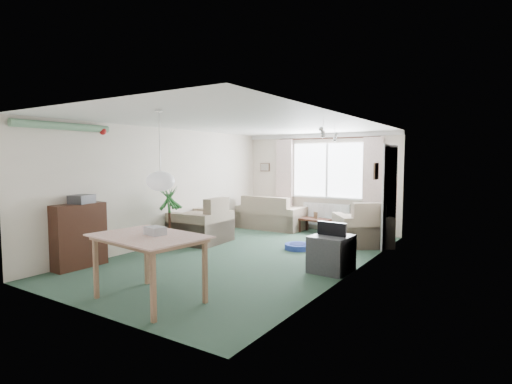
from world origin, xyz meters
The scene contains 25 objects.
ground centered at (0.00, 0.00, 0.00)m, with size 6.50×6.50×0.00m, color #284334.
window centered at (0.20, 3.23, 1.50)m, with size 1.80×0.03×1.30m, color white.
curtain_rod centered at (0.20, 3.15, 2.27)m, with size 2.60×0.03×0.03m, color black.
curtain_left centered at (-0.95, 3.13, 1.27)m, with size 0.45×0.08×2.00m, color beige.
curtain_right centered at (1.35, 3.13, 1.27)m, with size 0.45×0.08×2.00m, color beige.
radiator centered at (0.20, 3.19, 0.40)m, with size 1.20×0.10×0.55m, color white.
doorway centered at (1.99, 2.20, 1.00)m, with size 0.03×0.95×2.00m, color black.
pendant_lamp centered at (0.20, -2.30, 1.48)m, with size 0.36×0.36×0.36m, color white.
tinsel_garland centered at (-1.92, -2.30, 2.28)m, with size 1.60×1.60×0.12m, color #196626.
bauble_cluster_a centered at (1.30, 0.90, 2.22)m, with size 0.20×0.20×0.20m, color silver.
bauble_cluster_b centered at (1.60, -0.30, 2.22)m, with size 0.20×0.20×0.20m, color silver.
wall_picture_back centered at (-1.60, 3.23, 1.55)m, with size 0.28×0.03×0.22m, color brown.
wall_picture_right centered at (1.98, 1.20, 1.55)m, with size 0.03×0.24×0.30m, color brown.
sofa centered at (-1.10, 2.75, 0.42)m, with size 1.68×0.89×0.84m, color #C3B194.
armchair_corner centered at (1.48, 2.04, 0.46)m, with size 1.02×0.97×0.91m, color beige.
armchair_left centered at (-1.50, 0.46, 0.48)m, with size 1.07×1.02×0.96m, color #BAA58D.
coffee_table centered at (0.10, 2.75, 0.17)m, with size 0.77×0.43×0.35m, color black.
photo_frame centered at (0.12, 2.74, 0.43)m, with size 0.12×0.02×0.16m, color brown.
bookshelf centered at (-1.84, -2.15, 0.52)m, with size 0.29×0.86×1.05m, color black.
hifi_box centered at (-1.83, -2.09, 1.12)m, with size 0.28×0.35×0.14m, color #35353A.
houseplant centered at (-1.65, -0.31, 0.63)m, with size 0.54×0.54×1.25m, color #1F5A21.
dining_table centered at (0.29, -2.60, 0.40)m, with size 1.29×0.86×0.81m, color tan.
gift_box centered at (0.33, -2.53, 0.87)m, with size 0.25×0.18×0.12m, color #B2B3BD.
tv_cube centered at (1.70, -0.15, 0.29)m, with size 0.57×0.63×0.57m, color #38373C.
pet_bed centered at (0.56, 0.97, 0.05)m, with size 0.53×0.53×0.11m, color #204293.
Camera 1 is at (4.04, -5.97, 1.76)m, focal length 28.00 mm.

